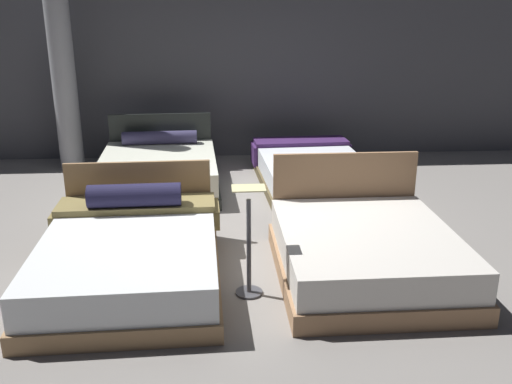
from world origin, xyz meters
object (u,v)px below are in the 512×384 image
at_px(bed_0, 131,255).
at_px(bed_3, 311,169).
at_px(price_sign, 249,254).
at_px(support_pillar, 61,53).
at_px(bed_2, 159,171).
at_px(bed_1, 365,252).

relative_size(bed_0, bed_3, 0.97).
relative_size(price_sign, support_pillar, 0.28).
xyz_separation_m(bed_2, price_sign, (1.07, -3.12, 0.14)).
height_order(bed_3, support_pillar, support_pillar).
relative_size(bed_2, support_pillar, 0.60).
bearing_deg(bed_2, support_pillar, 139.61).
xyz_separation_m(price_sign, support_pillar, (-2.52, 4.25, 1.37)).
relative_size(bed_0, bed_2, 1.04).
distance_m(bed_2, support_pillar, 2.38).
xyz_separation_m(bed_1, support_pillar, (-3.62, 3.97, 1.51)).
distance_m(bed_1, bed_2, 3.58).
distance_m(bed_3, price_sign, 3.35).
distance_m(bed_3, support_pillar, 4.06).
relative_size(bed_0, price_sign, 2.19).
relative_size(bed_1, support_pillar, 0.55).
height_order(bed_0, support_pillar, support_pillar).
bearing_deg(support_pillar, bed_1, -47.65).
height_order(bed_3, price_sign, price_sign).
bearing_deg(price_sign, support_pillar, 120.69).
height_order(bed_0, bed_1, bed_1).
bearing_deg(price_sign, bed_0, 162.90).
xyz_separation_m(bed_0, bed_3, (2.14, 2.84, -0.05)).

